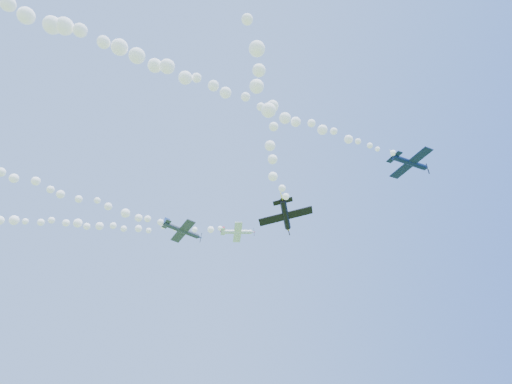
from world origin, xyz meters
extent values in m
cylinder|color=white|center=(4.55, 9.04, 49.08)|extent=(5.64, 1.59, 1.10)
cone|color=white|center=(7.54, 8.78, 49.25)|extent=(0.79, 0.83, 0.78)
cone|color=red|center=(7.96, 8.75, 49.28)|extent=(0.33, 0.30, 0.28)
cube|color=black|center=(7.85, 8.76, 49.27)|extent=(0.17, 0.23, 1.76)
cube|color=white|center=(4.79, 9.03, 48.98)|extent=(1.95, 6.93, 0.63)
cube|color=white|center=(2.07, 9.25, 48.98)|extent=(0.98, 2.46, 0.27)
cube|color=red|center=(1.96, 9.23, 49.49)|extent=(0.95, 0.22, 1.16)
sphere|color=black|center=(5.31, 8.95, 49.47)|extent=(0.76, 0.76, 0.74)
cylinder|color=#0E193D|center=(28.06, -13.74, 48.90)|extent=(6.51, 1.99, 1.35)
cone|color=#0E193D|center=(31.40, -12.82, 49.14)|extent=(0.94, 0.98, 0.91)
cone|color=white|center=(31.86, -12.69, 49.18)|extent=(0.39, 0.35, 0.32)
cube|color=black|center=(31.74, -12.72, 49.17)|extent=(0.18, 0.39, 2.03)
cube|color=#0E193D|center=(28.32, -13.65, 48.79)|extent=(3.69, 8.01, 1.03)
cube|color=#0E193D|center=(25.29, -14.51, 48.75)|extent=(1.63, 2.91, 0.42)
cube|color=white|center=(25.18, -14.60, 49.32)|extent=(1.05, 0.51, 1.35)
sphere|color=black|center=(28.92, -13.54, 49.36)|extent=(0.98, 1.03, 0.89)
cylinder|color=#323949|center=(-5.19, 0.94, 42.31)|extent=(5.74, 2.40, 1.18)
cone|color=#323949|center=(-2.29, 2.01, 42.10)|extent=(0.90, 0.94, 0.81)
cone|color=navy|center=(-1.89, 2.16, 42.07)|extent=(0.37, 0.34, 0.29)
cube|color=black|center=(-2.00, 2.12, 42.08)|extent=(0.24, 0.21, 1.81)
cube|color=#323949|center=(-4.97, 1.03, 42.18)|extent=(3.76, 7.10, 0.70)
cube|color=#323949|center=(-7.59, 0.05, 42.52)|extent=(1.61, 2.60, 0.29)
cube|color=navy|center=(-7.61, 0.00, 43.05)|extent=(0.97, 0.44, 1.20)
sphere|color=black|center=(-4.40, 1.20, 42.61)|extent=(0.93, 0.91, 0.77)
cylinder|color=black|center=(7.58, -15.11, 34.71)|extent=(1.66, 5.50, 0.77)
cone|color=black|center=(8.58, -12.34, 34.72)|extent=(0.82, 0.75, 0.73)
cone|color=#BEC517|center=(8.72, -11.96, 34.72)|extent=(0.30, 0.31, 0.25)
cube|color=black|center=(8.68, -12.06, 34.72)|extent=(0.42, 0.19, 1.72)
cube|color=black|center=(7.68, -14.91, 34.60)|extent=(6.70, 3.53, 1.32)
cube|color=black|center=(6.74, -17.42, 34.75)|extent=(2.46, 1.52, 0.49)
cube|color=#BEC517|center=(6.63, -17.46, 35.24)|extent=(0.55, 0.90, 1.09)
sphere|color=black|center=(7.78, -14.37, 35.05)|extent=(0.94, 0.87, 0.76)
camera|label=1|loc=(-3.24, -54.86, 2.00)|focal=30.00mm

